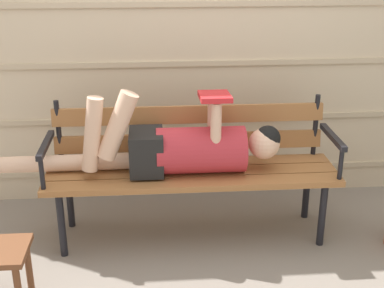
% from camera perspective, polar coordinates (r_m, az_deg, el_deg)
% --- Properties ---
extents(ground_plane, '(12.00, 12.00, 0.00)m').
position_cam_1_polar(ground_plane, '(3.36, 0.17, -10.80)').
color(ground_plane, gray).
extents(house_siding, '(4.60, 0.08, 2.36)m').
position_cam_1_polar(house_siding, '(3.63, -0.76, 11.73)').
color(house_siding, beige).
rests_on(house_siding, ground).
extents(park_bench, '(1.78, 0.46, 0.85)m').
position_cam_1_polar(park_bench, '(3.30, -0.09, -1.80)').
color(park_bench, '#9E6638').
rests_on(park_bench, ground).
extents(reclining_person, '(1.70, 0.28, 0.54)m').
position_cam_1_polar(reclining_person, '(3.19, -1.37, -0.30)').
color(reclining_person, '#B72D38').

